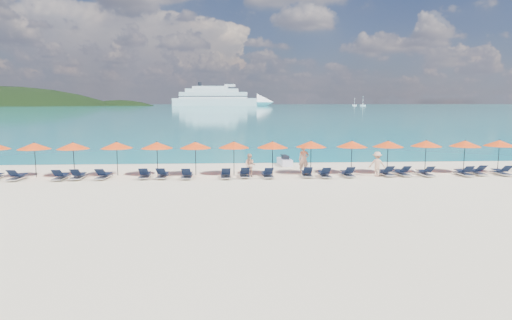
{
  "coord_description": "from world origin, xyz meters",
  "views": [
    {
      "loc": [
        -1.57,
        -23.65,
        4.82
      ],
      "look_at": [
        0.0,
        3.0,
        1.2
      ],
      "focal_mm": 30.0,
      "sensor_mm": 36.0,
      "label": 1
    }
  ],
  "objects": [
    {
      "name": "beachgoer_b",
      "position": [
        -0.34,
        3.75,
        0.75
      ],
      "size": [
        0.81,
        0.59,
        1.51
      ],
      "primitive_type": "imported",
      "rotation": [
        0.0,
        0.0,
        -0.25
      ],
      "color": "#E0A886",
      "rests_on": "ground"
    },
    {
      "name": "umbrella_9",
      "position": [
        6.58,
        4.59,
        2.02
      ],
      "size": [
        2.1,
        2.1,
        2.28
      ],
      "color": "black",
      "rests_on": "ground"
    },
    {
      "name": "lounger_20",
      "position": [
        16.38,
        3.36,
        0.24
      ],
      "size": [
        0.67,
        1.72,
        0.66
      ],
      "rotation": [
        0.0,
        0.0,
        -0.03
      ],
      "color": "silver",
      "rests_on": "ground"
    },
    {
      "name": "lounger_10",
      "position": [
        -0.71,
        3.51,
        0.24
      ],
      "size": [
        0.67,
        1.72,
        0.66
      ],
      "rotation": [
        0.0,
        0.0,
        0.03
      ],
      "color": "silver",
      "rests_on": "ground"
    },
    {
      "name": "sea",
      "position": [
        0.0,
        660.0,
        0.01
      ],
      "size": [
        1600.0,
        1300.0,
        0.01
      ],
      "primitive_type": "cube",
      "color": "#1FA9B2",
      "rests_on": "ground"
    },
    {
      "name": "lounger_17",
      "position": [
        11.14,
        3.33,
        0.24
      ],
      "size": [
        0.73,
        1.74,
        0.66
      ],
      "rotation": [
        0.0,
        0.0,
        0.06
      ],
      "color": "silver",
      "rests_on": "ground"
    },
    {
      "name": "umbrella_10",
      "position": [
        9.05,
        4.53,
        2.02
      ],
      "size": [
        2.1,
        2.1,
        2.28
      ],
      "color": "black",
      "rests_on": "ground"
    },
    {
      "name": "umbrella_11",
      "position": [
        11.79,
        4.75,
        2.02
      ],
      "size": [
        2.1,
        2.1,
        2.28
      ],
      "color": "black",
      "rests_on": "ground"
    },
    {
      "name": "lounger_4",
      "position": [
        -11.19,
        3.46,
        0.24
      ],
      "size": [
        0.67,
        1.72,
        0.66
      ],
      "rotation": [
        0.0,
        0.0,
        0.03
      ],
      "color": "silver",
      "rests_on": "ground"
    },
    {
      "name": "umbrella_13",
      "position": [
        16.92,
        4.64,
        2.02
      ],
      "size": [
        2.1,
        2.1,
        2.28
      ],
      "color": "black",
      "rests_on": "ground"
    },
    {
      "name": "lounger_2",
      "position": [
        -14.86,
        3.35,
        0.24
      ],
      "size": [
        0.64,
        1.71,
        0.66
      ],
      "rotation": [
        0.0,
        0.0,
        -0.01
      ],
      "color": "silver",
      "rests_on": "ground"
    },
    {
      "name": "lounger_14",
      "position": [
        5.98,
        3.35,
        0.24
      ],
      "size": [
        0.66,
        1.72,
        0.66
      ],
      "rotation": [
        0.0,
        0.0,
        0.03
      ],
      "color": "silver",
      "rests_on": "ground"
    },
    {
      "name": "umbrella_5",
      "position": [
        -3.91,
        4.5,
        2.02
      ],
      "size": [
        2.1,
        2.1,
        2.28
      ],
      "color": "black",
      "rests_on": "ground"
    },
    {
      "name": "cruise_ship",
      "position": [
        -10.08,
        527.15,
        9.29
      ],
      "size": [
        129.68,
        32.85,
        35.72
      ],
      "rotation": [
        0.0,
        0.0,
        -0.1
      ],
      "color": "white",
      "rests_on": "ground"
    },
    {
      "name": "umbrella_4",
      "position": [
        -6.42,
        4.55,
        2.02
      ],
      "size": [
        2.1,
        2.1,
        2.28
      ],
      "color": "black",
      "rests_on": "ground"
    },
    {
      "name": "jetski",
      "position": [
        2.56,
        8.74,
        0.31
      ],
      "size": [
        1.01,
        2.19,
        0.75
      ],
      "rotation": [
        0.0,
        0.0,
        0.1
      ],
      "color": "white",
      "rests_on": "ground"
    },
    {
      "name": "lounger_5",
      "position": [
        -9.62,
        3.47,
        0.24
      ],
      "size": [
        0.73,
        1.74,
        0.66
      ],
      "rotation": [
        0.0,
        0.0,
        -0.07
      ],
      "color": "silver",
      "rests_on": "ground"
    },
    {
      "name": "lounger_18",
      "position": [
        13.73,
        3.27,
        0.24
      ],
      "size": [
        0.63,
        1.7,
        0.66
      ],
      "rotation": [
        0.0,
        0.0,
        -0.01
      ],
      "color": "silver",
      "rests_on": "ground"
    },
    {
      "name": "lounger_6",
      "position": [
        -7.06,
        3.53,
        0.24
      ],
      "size": [
        0.7,
        1.73,
        0.66
      ],
      "rotation": [
        0.0,
        0.0,
        0.05
      ],
      "color": "silver",
      "rests_on": "ground"
    },
    {
      "name": "sailboat_far",
      "position": [
        164.18,
        507.97,
        1.27
      ],
      "size": [
        6.76,
        2.25,
        12.4
      ],
      "color": "white",
      "rests_on": "ground"
    },
    {
      "name": "umbrella_3",
      "position": [
        -9.07,
        4.72,
        2.02
      ],
      "size": [
        2.1,
        2.1,
        2.28
      ],
      "color": "black",
      "rests_on": "ground"
    },
    {
      "name": "umbrella_6",
      "position": [
        -1.38,
        4.57,
        2.02
      ],
      "size": [
        2.1,
        2.1,
        2.28
      ],
      "color": "black",
      "rests_on": "ground"
    },
    {
      "name": "umbrella_7",
      "position": [
        1.19,
        4.47,
        2.02
      ],
      "size": [
        2.1,
        2.1,
        2.28
      ],
      "color": "black",
      "rests_on": "ground"
    },
    {
      "name": "lounger_16",
      "position": [
        9.66,
        3.54,
        0.24
      ],
      "size": [
        0.76,
        1.75,
        0.66
      ],
      "rotation": [
        0.0,
        0.0,
        0.09
      ],
      "color": "silver",
      "rests_on": "ground"
    },
    {
      "name": "lounger_19",
      "position": [
        14.76,
        3.57,
        0.24
      ],
      "size": [
        0.66,
        1.72,
        0.66
      ],
      "rotation": [
        0.0,
        0.0,
        0.03
      ],
      "color": "silver",
      "rests_on": "ground"
    },
    {
      "name": "beachgoer_c",
      "position": [
        7.94,
        3.39,
        0.81
      ],
      "size": [
        1.15,
        0.77,
        1.63
      ],
      "primitive_type": "imported",
      "rotation": [
        0.0,
        0.0,
        2.85
      ],
      "color": "#E0A886",
      "rests_on": "ground"
    },
    {
      "name": "umbrella_1",
      "position": [
        -14.23,
        4.52,
        2.02
      ],
      "size": [
        2.1,
        2.1,
        2.28
      ],
      "color": "black",
      "rests_on": "ground"
    },
    {
      "name": "umbrella_12",
      "position": [
        14.39,
        4.48,
        2.02
      ],
      "size": [
        2.1,
        2.1,
        2.28
      ],
      "color": "black",
      "rests_on": "ground"
    },
    {
      "name": "lounger_15",
      "position": [
        8.61,
        3.57,
        0.24
      ],
      "size": [
        0.67,
        1.72,
        0.66
      ],
      "rotation": [
        0.0,
        0.0,
        0.03
      ],
      "color": "silver",
      "rests_on": "ground"
    },
    {
      "name": "beachgoer_a",
      "position": [
        3.34,
        4.71,
        0.96
      ],
      "size": [
        0.71,
        0.47,
        1.92
      ],
      "primitive_type": "imported",
      "rotation": [
        0.0,
        0.0,
        -0.01
      ],
      "color": "#E0A886",
      "rests_on": "ground"
    },
    {
      "name": "lounger_8",
      "position": [
        -4.36,
        3.28,
        0.24
      ],
      "size": [
        0.63,
        1.7,
        0.66
      ],
      "rotation": [
        0.0,
        0.0,
        -0.01
      ],
      "color": "silver",
      "rests_on": "ground"
    },
    {
      "name": "headland_small",
      "position": [
        -150.0,
        560.0,
        -35.0
      ],
      "size": [
        162.0,
        126.0,
        85.5
      ],
      "color": "black",
      "rests_on": "ground"
    },
    {
      "name": "umbrella_8",
      "position": [
        3.83,
        4.74,
        2.02
      ],
      "size": [
        2.1,
        2.1,
        2.28
      ],
      "color": "black",
      "rests_on": "ground"
    },
    {
      "name": "umbrella_2",
      "position": [
        -11.78,
        4.5,
        2.02
      ],
      "size": [
        2.1,
        2.1,
        2.28
      ],
      "color": "black",
      "rests_on": "ground"
    },
    {
      "name": "lounger_3",
      "position": [
        -12.19,
        3.29,
        0.24
      ],
      "size": [
        0.63,
        1.7,
        0.66
      ],
      "rotation": [
        0.0,
        0.0,
        0.01
      ],
      "color": "silver",
      "rests_on": "ground"
    },
    {
      "name": "lounger_11",
      "position": [
        0.75,
        3.33,
        0.24
      ],
      "size": [
        0.73,
        1.74,
        0.66
      ],
      "rotation": [
        0.0,
        0.0,
        0.06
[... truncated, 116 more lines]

